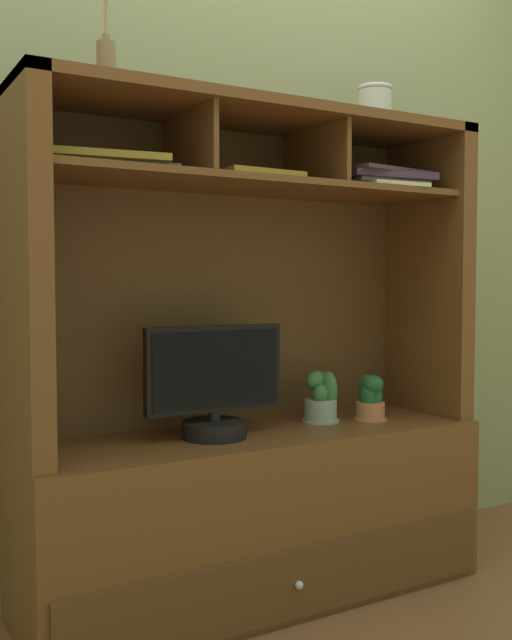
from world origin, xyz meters
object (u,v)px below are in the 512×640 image
object	(u,v)px
potted_orchid	(322,400)
potted_fern	(370,399)
diffuser_bottle	(106,63)
magazine_stack_left	(249,178)
magazine_stack_right	(379,180)
media_console	(254,449)
tv_monitor	(215,389)
magazine_stack_centre	(108,165)
ceramic_vase	(375,107)

from	to	relation	value
potted_orchid	potted_fern	world-z (taller)	potted_orchid
diffuser_bottle	potted_fern	bearing A→B (deg)	-1.16
magazine_stack_left	magazine_stack_right	xyz separation A→B (m)	(0.46, -0.04, 0.02)
media_console	diffuser_bottle	world-z (taller)	diffuser_bottle
magazine_stack_left	tv_monitor	bearing A→B (deg)	-171.25
tv_monitor	magazine_stack_centre	world-z (taller)	magazine_stack_centre
media_console	potted_orchid	size ratio (longest dim) A/B	8.88
magazine_stack_left	diffuser_bottle	size ratio (longest dim) A/B	0.99
tv_monitor	potted_orchid	world-z (taller)	tv_monitor
potted_fern	magazine_stack_centre	size ratio (longest dim) A/B	0.41
potted_fern	diffuser_bottle	world-z (taller)	diffuser_bottle
potted_orchid	magazine_stack_centre	xyz separation A→B (m)	(-0.72, 0.00, 0.71)
ceramic_vase	tv_monitor	bearing A→B (deg)	-176.45
potted_orchid	magazine_stack_right	size ratio (longest dim) A/B	0.47
tv_monitor	diffuser_bottle	bearing A→B (deg)	178.81
potted_fern	tv_monitor	bearing A→B (deg)	178.86
media_console	potted_orchid	distance (m)	0.30
tv_monitor	potted_fern	distance (m)	0.58
tv_monitor	ceramic_vase	xyz separation A→B (m)	(0.62, 0.04, 0.90)
magazine_stack_centre	ceramic_vase	world-z (taller)	ceramic_vase
diffuser_bottle	ceramic_vase	size ratio (longest dim) A/B	2.09
potted_fern	magazine_stack_left	xyz separation A→B (m)	(-0.45, 0.03, 0.70)
media_console	ceramic_vase	bearing A→B (deg)	1.03
media_console	magazine_stack_centre	world-z (taller)	media_console
tv_monitor	ceramic_vase	size ratio (longest dim) A/B	3.18
tv_monitor	magazine_stack_centre	bearing A→B (deg)	170.45
media_console	magazine_stack_left	world-z (taller)	media_console
potted_orchid	diffuser_bottle	xyz separation A→B (m)	(-0.74, -0.04, 0.97)
media_console	magazine_stack_centre	size ratio (longest dim) A/B	4.05
diffuser_bottle	potted_orchid	bearing A→B (deg)	3.05
potted_fern	magazine_stack_right	world-z (taller)	magazine_stack_right
potted_orchid	media_console	bearing A→B (deg)	-176.64
magazine_stack_right	diffuser_bottle	size ratio (longest dim) A/B	1.25
tv_monitor	magazine_stack_right	distance (m)	0.88
diffuser_bottle	media_console	bearing A→B (deg)	2.87
potted_orchid	diffuser_bottle	size ratio (longest dim) A/B	0.59
tv_monitor	diffuser_bottle	world-z (taller)	diffuser_bottle
potted_orchid	diffuser_bottle	world-z (taller)	diffuser_bottle
potted_fern	magazine_stack_centre	distance (m)	1.13
tv_monitor	diffuser_bottle	size ratio (longest dim) A/B	1.52
potted_orchid	magazine_stack_centre	bearing A→B (deg)	179.62
media_console	tv_monitor	size ratio (longest dim) A/B	3.44
media_console	ceramic_vase	xyz separation A→B (m)	(0.47, 0.01, 1.11)
tv_monitor	media_console	bearing A→B (deg)	11.20
potted_fern	ceramic_vase	xyz separation A→B (m)	(0.05, 0.05, 0.98)
magazine_stack_centre	magazine_stack_left	bearing A→B (deg)	-4.10
magazine_stack_left	magazine_stack_centre	xyz separation A→B (m)	(-0.43, 0.03, 0.01)
media_console	magazine_stack_centre	xyz separation A→B (m)	(-0.45, 0.02, 0.84)
potted_orchid	tv_monitor	bearing A→B (deg)	-173.75
potted_fern	magazine_stack_centre	world-z (taller)	magazine_stack_centre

